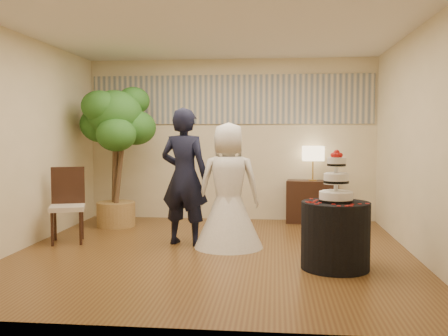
# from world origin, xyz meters

# --- Properties ---
(floor) EXTENTS (5.00, 5.00, 0.00)m
(floor) POSITION_xyz_m (0.00, 0.00, 0.00)
(floor) COLOR brown
(floor) RESTS_ON ground
(ceiling) EXTENTS (5.00, 5.00, 0.00)m
(ceiling) POSITION_xyz_m (0.00, 0.00, 2.80)
(ceiling) COLOR white
(ceiling) RESTS_ON wall_back
(wall_back) EXTENTS (5.00, 0.06, 2.80)m
(wall_back) POSITION_xyz_m (0.00, 2.50, 1.40)
(wall_back) COLOR beige
(wall_back) RESTS_ON ground
(wall_front) EXTENTS (5.00, 0.06, 2.80)m
(wall_front) POSITION_xyz_m (0.00, -2.50, 1.40)
(wall_front) COLOR beige
(wall_front) RESTS_ON ground
(wall_left) EXTENTS (0.06, 5.00, 2.80)m
(wall_left) POSITION_xyz_m (-2.50, 0.00, 1.40)
(wall_left) COLOR beige
(wall_left) RESTS_ON ground
(wall_right) EXTENTS (0.06, 5.00, 2.80)m
(wall_right) POSITION_xyz_m (2.50, 0.00, 1.40)
(wall_right) COLOR beige
(wall_right) RESTS_ON ground
(mural_border) EXTENTS (4.90, 0.02, 0.85)m
(mural_border) POSITION_xyz_m (0.00, 2.48, 2.10)
(mural_border) COLOR #A4A295
(mural_border) RESTS_ON wall_back
(groom) EXTENTS (0.76, 0.59, 1.85)m
(groom) POSITION_xyz_m (-0.44, 0.41, 0.93)
(groom) COLOR black
(groom) RESTS_ON floor
(bride) EXTENTS (0.99, 0.99, 1.66)m
(bride) POSITION_xyz_m (0.17, 0.31, 0.83)
(bride) COLOR white
(bride) RESTS_ON floor
(cake_table) EXTENTS (0.96, 0.96, 0.75)m
(cake_table) POSITION_xyz_m (1.46, -0.62, 0.38)
(cake_table) COLOR black
(cake_table) RESTS_ON floor
(wedding_cake) EXTENTS (0.38, 0.38, 0.58)m
(wedding_cake) POSITION_xyz_m (1.46, -0.62, 1.04)
(wedding_cake) COLOR white
(wedding_cake) RESTS_ON cake_table
(console) EXTENTS (0.89, 0.46, 0.72)m
(console) POSITION_xyz_m (1.41, 2.25, 0.36)
(console) COLOR black
(console) RESTS_ON floor
(table_lamp) EXTENTS (0.35, 0.35, 0.58)m
(table_lamp) POSITION_xyz_m (1.41, 2.25, 1.01)
(table_lamp) COLOR beige
(table_lamp) RESTS_ON console
(ficus_tree) EXTENTS (1.43, 1.43, 2.32)m
(ficus_tree) POSITION_xyz_m (-1.79, 1.60, 1.16)
(ficus_tree) COLOR #2A621F
(ficus_tree) RESTS_ON floor
(side_chair) EXTENTS (0.61, 0.62, 1.04)m
(side_chair) POSITION_xyz_m (-2.07, 0.35, 0.52)
(side_chair) COLOR black
(side_chair) RESTS_ON floor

